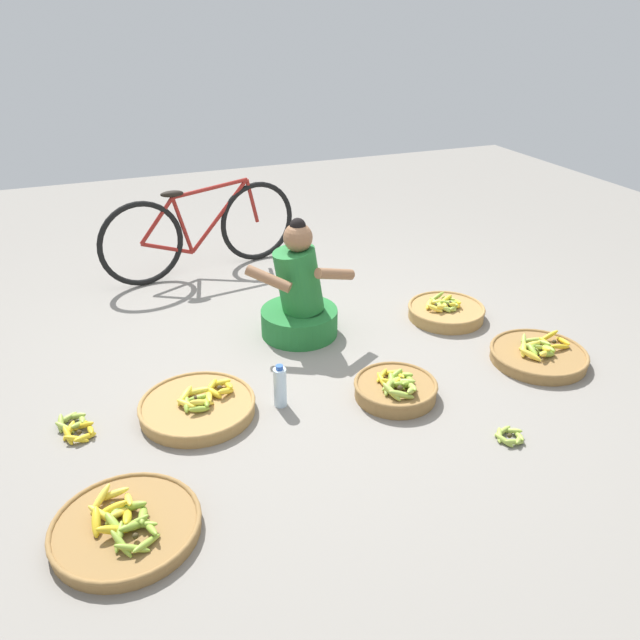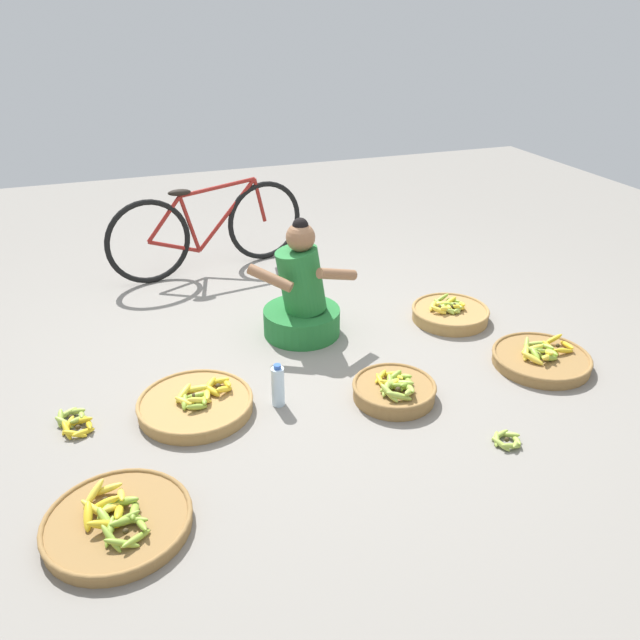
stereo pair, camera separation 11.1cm
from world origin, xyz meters
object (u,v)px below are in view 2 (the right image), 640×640
Objects in this scene: banana_basket_near_bicycle at (394,390)px; water_bottle at (278,386)px; loose_bananas_near_vendor at (74,422)px; bicycle_leaning at (209,229)px; banana_basket_front_left at (196,404)px; banana_basket_front_center at (117,521)px; banana_basket_mid_right at (541,358)px; loose_bananas_back_left at (507,440)px; vendor_woman_front at (302,298)px; banana_basket_front_right at (450,313)px.

water_bottle is at bearing 165.39° from banana_basket_near_bicycle.
bicycle_leaning is at bearing 59.83° from loose_bananas_near_vendor.
water_bottle reaches higher than banana_basket_front_left.
bicycle_leaning reaches higher than banana_basket_front_center.
banana_basket_front_center is (-2.59, -0.53, -0.01)m from banana_basket_mid_right.
banana_basket_front_left reaches higher than banana_basket_mid_right.
bicycle_leaning is 9.78× the size of loose_bananas_back_left.
banana_basket_near_bicycle is 2.81× the size of loose_bananas_back_left.
banana_basket_near_bicycle is 0.75× the size of banana_basket_front_center.
banana_basket_mid_right is at bearing 42.27° from loose_bananas_back_left.
banana_basket_front_center is at bearing -132.56° from vendor_woman_front.
banana_basket_near_bicycle is 1.66× the size of loose_bananas_near_vendor.
banana_basket_front_right is (2.37, 1.26, 0.01)m from banana_basket_front_center.
banana_basket_front_center reaches higher than loose_bananas_near_vendor.
water_bottle is (0.45, -0.09, 0.08)m from banana_basket_front_left.
banana_basket_mid_right is at bearing -6.35° from banana_basket_front_left.
water_bottle is (-1.67, 0.14, 0.08)m from banana_basket_mid_right.
loose_bananas_back_left is at bearing -29.68° from banana_basket_front_left.
banana_basket_front_right is at bearing 28.11° from banana_basket_front_center.
banana_basket_front_left is 2.47× the size of water_bottle.
banana_basket_mid_right is 1.68m from water_bottle.
loose_bananas_near_vendor is (-2.76, 0.31, -0.02)m from banana_basket_mid_right.
banana_basket_front_left is at bearing 168.14° from water_bottle.
banana_basket_near_bicycle reaches higher than banana_basket_front_right.
bicycle_leaning is 6.45× the size of water_bottle.
banana_basket_near_bicycle is 1.11m from banana_basket_front_right.
bicycle_leaning is at bearing 89.25° from water_bottle.
bicycle_leaning is at bearing 133.49° from banana_basket_front_right.
vendor_woman_front reaches higher than bicycle_leaning.
banana_basket_front_right is 1.40m from loose_bananas_back_left.
banana_basket_front_right is 1.57m from water_bottle.
loose_bananas_near_vendor is (-1.48, -0.59, -0.24)m from vendor_woman_front.
bicycle_leaning reaches higher than water_bottle.
loose_bananas_near_vendor is (-1.73, 0.34, -0.03)m from banana_basket_near_bicycle.
vendor_woman_front is at bearing 47.44° from banana_basket_front_center.
bicycle_leaning is at bearing 109.17° from loose_bananas_back_left.
banana_basket_front_right is 3.19× the size of loose_bananas_back_left.
bicycle_leaning reaches higher than banana_basket_near_bicycle.
banana_basket_mid_right is (2.12, -0.24, 0.00)m from banana_basket_front_left.
vendor_woman_front is at bearing 105.20° from banana_basket_near_bicycle.
vendor_woman_front is 1.61m from loose_bananas_near_vendor.
banana_basket_mid_right is 3.53× the size of loose_bananas_back_left.
banana_basket_near_bicycle is (1.09, -0.26, 0.01)m from banana_basket_front_left.
bicycle_leaning reaches higher than loose_bananas_back_left.
banana_basket_near_bicycle reaches higher than loose_bananas_near_vendor.
vendor_woman_front reaches higher than banana_basket_mid_right.
banana_basket_front_right is (0.81, 0.76, -0.00)m from banana_basket_near_bicycle.
bicycle_leaning is at bearing 126.30° from banana_basket_mid_right.
banana_basket_mid_right is at bearing -4.84° from water_bottle.
banana_basket_front_center is 2.21× the size of loose_bananas_near_vendor.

